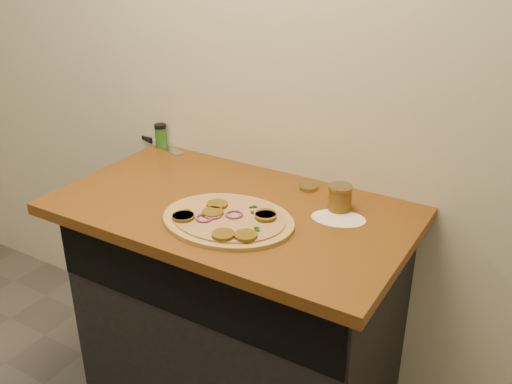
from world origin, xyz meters
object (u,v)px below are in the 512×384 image
Objects in this scene: chefs_knife at (153,141)px; spice_shaker at (161,136)px; pizza at (227,219)px; salsa_jar at (340,198)px.

spice_shaker is (0.06, -0.02, 0.04)m from chefs_knife.
spice_shaker is (-0.61, 0.41, 0.04)m from pizza.
chefs_knife is at bearing 160.52° from spice_shaker.
spice_shaker is at bearing 145.73° from pizza.
salsa_jar is (0.27, 0.26, 0.03)m from pizza.
salsa_jar is at bearing 44.34° from pizza.
chefs_knife is 0.08m from spice_shaker.
pizza is at bearing -34.27° from spice_shaker.
salsa_jar is 0.89m from spice_shaker.
spice_shaker is at bearing 170.24° from salsa_jar.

